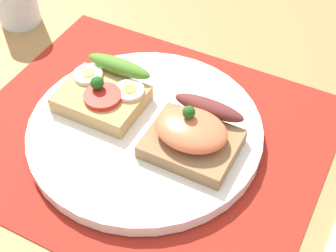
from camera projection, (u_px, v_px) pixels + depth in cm
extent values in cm
cube|color=#A27443|center=(146.00, 146.00, 60.48)|extent=(120.00, 90.00, 3.20)
cube|color=maroon|center=(145.00, 136.00, 59.21)|extent=(41.16, 34.80, 0.30)
cylinder|color=white|center=(145.00, 131.00, 58.53)|extent=(27.35, 27.35, 1.56)
cube|color=tan|center=(102.00, 99.00, 59.63)|extent=(9.81, 7.66, 2.04)
cylinder|color=red|center=(101.00, 99.00, 57.76)|extent=(4.43, 4.43, 0.60)
ellipsoid|color=#4B8227|center=(119.00, 66.00, 60.80)|extent=(8.63, 2.20, 1.80)
sphere|color=#1E5919|center=(97.00, 83.00, 57.97)|extent=(1.60, 1.60, 1.60)
cylinder|color=white|center=(88.00, 75.00, 60.72)|extent=(3.55, 3.55, 0.50)
cylinder|color=yellow|center=(88.00, 73.00, 60.48)|extent=(1.60, 1.60, 0.16)
cylinder|color=white|center=(129.00, 91.00, 58.77)|extent=(3.55, 3.55, 0.50)
cylinder|color=yellow|center=(129.00, 88.00, 58.53)|extent=(1.60, 1.60, 0.16)
cube|color=#916E48|center=(192.00, 144.00, 54.95)|extent=(9.89, 7.89, 1.73)
ellipsoid|color=#E06C45|center=(191.00, 130.00, 53.59)|extent=(8.11, 6.31, 2.41)
ellipsoid|color=maroon|center=(209.00, 108.00, 56.31)|extent=(8.41, 2.20, 1.80)
sphere|color=#1E5919|center=(189.00, 113.00, 52.67)|extent=(1.40, 1.40, 1.40)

